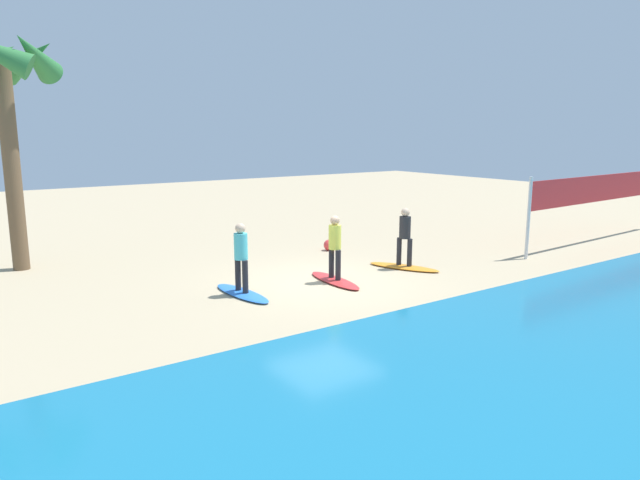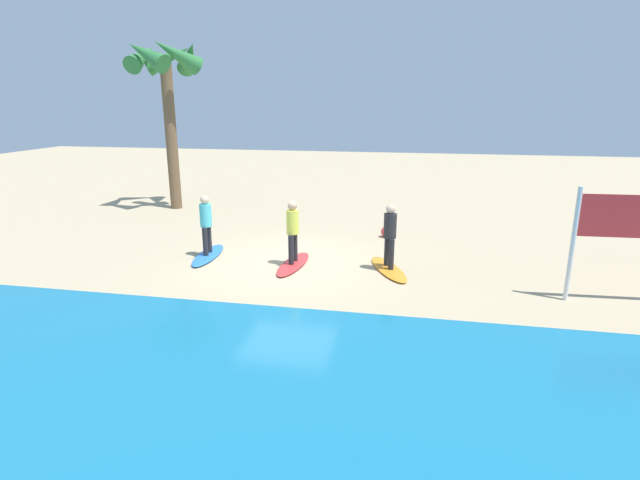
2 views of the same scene
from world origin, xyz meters
The scene contains 9 objects.
ground_plane centered at (0.00, 0.00, 0.00)m, with size 60.00×60.00×0.00m, color tan.
surfboard_orange centered at (-2.70, 0.10, 0.04)m, with size 2.10×0.56×0.09m, color orange.
surfer_orange centered at (-2.70, 0.10, 1.04)m, with size 0.32×0.43×1.64m.
surfboard_red centered at (-0.21, 0.17, 0.04)m, with size 2.10×0.56×0.09m, color red.
surfer_red centered at (-0.21, 0.17, 1.04)m, with size 0.32×0.46×1.64m.
surfboard_blue centered at (2.30, -0.14, 0.04)m, with size 2.10×0.56×0.09m, color blue.
surfer_blue centered at (2.30, -0.14, 1.04)m, with size 0.32×0.46×1.64m.
palm_tree centered at (6.18, -6.03, 5.21)m, with size 2.88×3.03×6.50m.
beach_ball centered at (-2.43, -3.14, 0.18)m, with size 0.36×0.36×0.36m, color #E53838.
Camera 2 is at (-3.29, 12.31, 4.20)m, focal length 28.09 mm.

